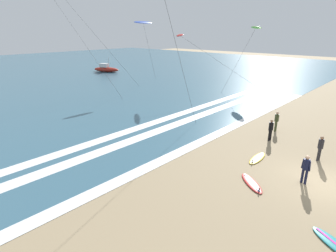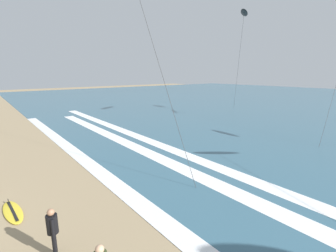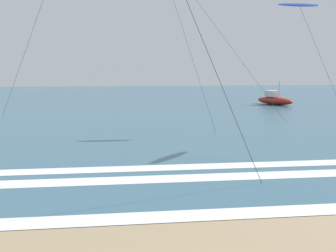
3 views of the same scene
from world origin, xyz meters
name	(u,v)px [view 3 (image 3 of 3)]	position (x,y,z in m)	size (l,w,h in m)	color
ocean_surface	(127,100)	(0.00, 52.68, 0.01)	(140.00, 90.00, 0.01)	#386075
wave_foam_shoreline	(169,217)	(-0.20, 8.08, 0.01)	(42.16, 0.90, 0.01)	white
wave_foam_mid_break	(200,178)	(1.49, 11.98, 0.01)	(42.87, 1.05, 0.01)	white
wave_foam_outer_break	(181,167)	(1.03, 13.71, 0.01)	(50.50, 0.99, 0.01)	white
kite_blue_high_left	(299,6)	(11.66, 26.14, 8.58)	(8.48, 5.18, 8.85)	blue
offshore_boat	(275,100)	(16.69, 42.44, 0.55)	(3.66, 5.44, 2.70)	maroon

